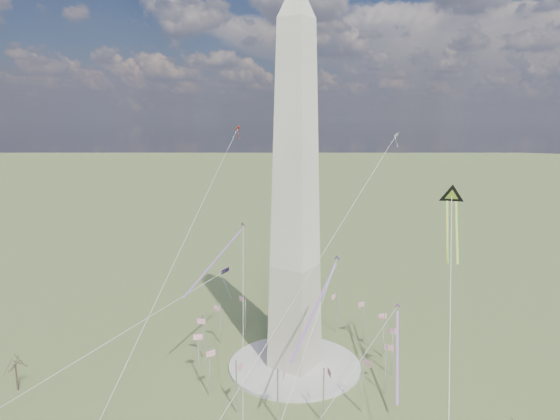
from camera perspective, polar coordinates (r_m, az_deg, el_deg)
The scene contains 12 objects.
ground at distance 143.26m, azimuth 1.69°, elevation -17.45°, with size 2000.00×2000.00×0.00m, color #466130.
plaza at distance 143.07m, azimuth 1.69°, elevation -17.31°, with size 36.00×36.00×0.80m, color #A8A299.
washington_monument at distance 128.10m, azimuth 1.80°, elevation 1.88°, with size 15.56×15.56×100.00m.
flagpole_ring at distance 140.01m, azimuth 1.70°, elevation -14.82°, with size 54.40×54.40×13.00m.
tree_far at distance 144.95m, azimuth -28.01°, elevation -15.13°, with size 5.94×5.94×10.39m.
kite_delta_black at distance 123.49m, azimuth 19.04°, elevation 1.09°, with size 9.53×18.43×15.01m.
kite_diamond_purple at distance 154.46m, azimuth -6.26°, elevation -7.26°, with size 2.61×3.60×10.53m.
kite_streamer_left at distance 110.20m, azimuth 4.92°, elevation -9.21°, with size 3.06×23.77×16.31m.
kite_streamer_mid at distance 130.72m, azimuth -6.44°, elevation -4.48°, with size 3.44×22.35×15.34m.
kite_streamer_right at distance 131.71m, azimuth 13.28°, elevation -13.97°, with size 9.51×22.10×15.89m.
kite_small_red at distance 173.63m, azimuth -4.83°, elevation 9.17°, with size 1.38×2.14×4.70m.
kite_small_white at distance 162.20m, azimuth 13.15°, elevation 8.19°, with size 1.58×2.25×4.66m.
Camera 1 is at (64.71, -108.93, 66.85)m, focal length 32.00 mm.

